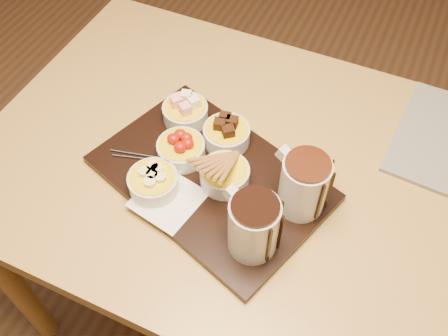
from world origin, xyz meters
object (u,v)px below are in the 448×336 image
at_px(pitcher_dark_chocolate, 253,227).
at_px(pitcher_milk_chocolate, 304,186).
at_px(serving_board, 211,178).
at_px(dining_table, 255,192).
at_px(bowl_strawberries, 181,150).

bearing_deg(pitcher_dark_chocolate, pitcher_milk_chocolate, 85.60).
relative_size(serving_board, pitcher_dark_chocolate, 3.69).
xyz_separation_m(dining_table, pitcher_dark_chocolate, (0.06, -0.18, 0.18)).
distance_m(bowl_strawberries, pitcher_milk_chocolate, 0.27).
distance_m(serving_board, pitcher_dark_chocolate, 0.19).
relative_size(bowl_strawberries, pitcher_milk_chocolate, 0.80).
distance_m(bowl_strawberries, pitcher_dark_chocolate, 0.25).
height_order(dining_table, serving_board, serving_board).
distance_m(dining_table, pitcher_milk_chocolate, 0.22).
relative_size(dining_table, pitcher_dark_chocolate, 9.63).
bearing_deg(pitcher_milk_chocolate, serving_board, -158.20).
bearing_deg(serving_board, pitcher_milk_chocolate, 21.80).
bearing_deg(dining_table, pitcher_milk_chocolate, -29.50).
bearing_deg(bowl_strawberries, serving_board, -15.20).
relative_size(dining_table, bowl_strawberries, 12.00).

